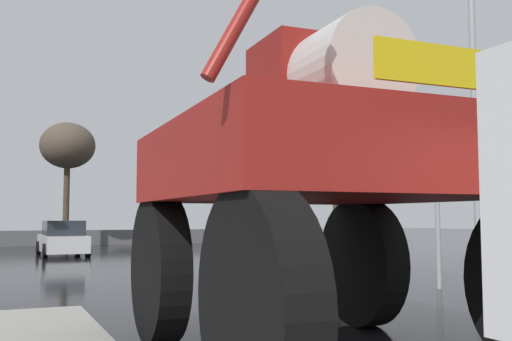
{
  "coord_description": "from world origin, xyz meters",
  "views": [
    {
      "loc": [
        -4.32,
        -2.34,
        1.63
      ],
      "look_at": [
        -1.2,
        4.7,
        2.25
      ],
      "focal_mm": 41.47,
      "sensor_mm": 36.0,
      "label": 1
    }
  ],
  "objects": [
    {
      "name": "ground_plane",
      "position": [
        0.0,
        18.0,
        0.0
      ],
      "size": [
        120.0,
        120.0,
        0.0
      ],
      "primitive_type": "plane",
      "color": "black"
    },
    {
      "name": "oversize_sprayer",
      "position": [
        -0.76,
        3.68,
        2.06
      ],
      "size": [
        4.1,
        5.38,
        4.3
      ],
      "rotation": [
        0.0,
        0.0,
        1.55
      ],
      "color": "black",
      "rests_on": "ground"
    },
    {
      "name": "traffic_signal_near_right",
      "position": [
        5.16,
        8.74,
        2.59
      ],
      "size": [
        0.24,
        0.54,
        3.55
      ],
      "color": "#A8AAAF",
      "rests_on": "ground"
    },
    {
      "name": "sedan_ahead",
      "position": [
        -1.56,
        24.56,
        0.71
      ],
      "size": [
        1.97,
        4.15,
        1.52
      ],
      "rotation": [
        0.0,
        0.0,
        1.6
      ],
      "color": "silver",
      "rests_on": "ground"
    },
    {
      "name": "streetlight_near_right",
      "position": [
        7.99,
        10.09,
        5.07
      ],
      "size": [
        1.81,
        0.24,
        9.23
      ],
      "color": "#A8AAAF",
      "rests_on": "ground"
    },
    {
      "name": "bare_tree_far_center",
      "position": [
        -0.68,
        31.91,
        5.6
      ],
      "size": [
        3.02,
        3.02,
        6.96
      ],
      "color": "#473828",
      "rests_on": "ground"
    },
    {
      "name": "bare_tree_right",
      "position": [
        9.85,
        20.6,
        4.43
      ],
      "size": [
        3.87,
        3.87,
        6.1
      ],
      "color": "#473828",
      "rests_on": "ground"
    },
    {
      "name": "roadside_barrier",
      "position": [
        0.0,
        34.52,
        0.45
      ],
      "size": [
        28.94,
        0.24,
        0.9
      ],
      "primitive_type": "cube",
      "color": "#59595B",
      "rests_on": "ground"
    }
  ]
}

